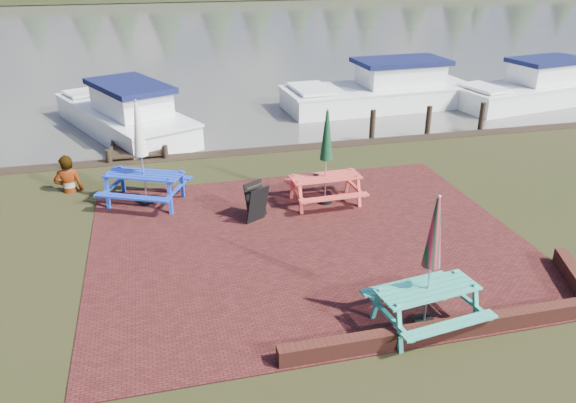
% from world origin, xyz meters
% --- Properties ---
extents(ground, '(120.00, 120.00, 0.00)m').
position_xyz_m(ground, '(0.00, 0.00, 0.00)').
color(ground, black).
rests_on(ground, ground).
extents(paving, '(9.00, 7.50, 0.02)m').
position_xyz_m(paving, '(0.00, 1.00, 0.01)').
color(paving, '#3B1312').
rests_on(paving, ground).
extents(brick_wall, '(6.21, 1.79, 0.30)m').
position_xyz_m(brick_wall, '(2.15, -2.42, 0.15)').
color(brick_wall, '#4C1E16').
rests_on(brick_wall, ground).
extents(water, '(120.00, 60.00, 0.02)m').
position_xyz_m(water, '(0.00, 37.00, 0.00)').
color(water, '#414038').
rests_on(water, ground).
extents(picnic_table_teal, '(1.86, 1.70, 2.32)m').
position_xyz_m(picnic_table_teal, '(1.08, -2.20, 0.81)').
color(picnic_table_teal, teal).
rests_on(picnic_table_teal, ground).
extents(picnic_table_red, '(1.73, 1.55, 2.33)m').
position_xyz_m(picnic_table_red, '(0.93, 2.82, 0.82)').
color(picnic_table_red, '#DF4239').
rests_on(picnic_table_red, ground).
extents(picnic_table_blue, '(2.35, 2.26, 2.54)m').
position_xyz_m(picnic_table_blue, '(-3.30, 3.86, 0.89)').
color(picnic_table_blue, '#1836BB').
rests_on(picnic_table_blue, ground).
extents(chalkboard, '(0.57, 0.75, 0.87)m').
position_xyz_m(chalkboard, '(-0.86, 2.31, 0.45)').
color(chalkboard, black).
rests_on(chalkboard, ground).
extents(jetty, '(1.76, 9.08, 1.00)m').
position_xyz_m(jetty, '(-3.50, 11.28, 0.11)').
color(jetty, black).
rests_on(jetty, ground).
extents(boat_jetty, '(5.08, 7.38, 2.03)m').
position_xyz_m(boat_jetty, '(-3.89, 10.53, 0.41)').
color(boat_jetty, white).
rests_on(boat_jetty, ground).
extents(boat_near, '(7.75, 3.03, 2.06)m').
position_xyz_m(boat_near, '(6.05, 11.59, 0.42)').
color(boat_near, white).
rests_on(boat_near, ground).
extents(boat_far, '(6.76, 3.44, 2.01)m').
position_xyz_m(boat_far, '(12.14, 10.54, 0.40)').
color(boat_far, white).
rests_on(boat_far, ground).
extents(person, '(0.72, 0.48, 1.93)m').
position_xyz_m(person, '(-5.20, 5.06, 0.97)').
color(person, gray).
rests_on(person, ground).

